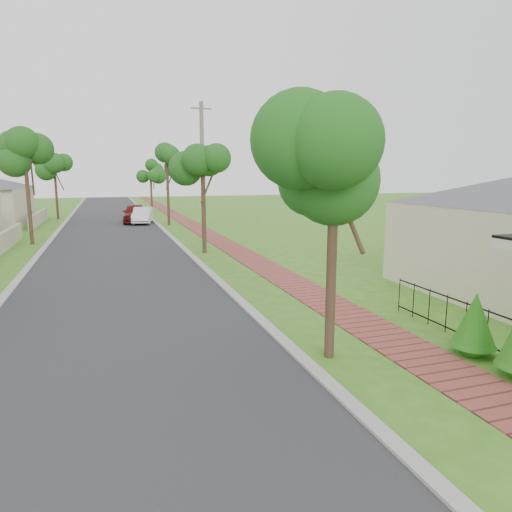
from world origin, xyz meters
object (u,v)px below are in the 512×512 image
parked_car_white (143,216)px  utility_pole (203,172)px  parked_car_red (135,213)px  near_tree (335,164)px

parked_car_white → utility_pole: bearing=-66.1°
parked_car_red → utility_pole: utility_pole is taller
parked_car_white → near_tree: 30.50m
parked_car_white → near_tree: size_ratio=0.76×
utility_pole → near_tree: bearing=-93.1°
near_tree → utility_pole: utility_pole is taller
parked_car_white → utility_pole: (2.71, -11.74, 3.49)m
parked_car_white → utility_pole: utility_pole is taller
near_tree → parked_car_red: bearing=94.2°
parked_car_red → utility_pole: (3.30, -12.63, 3.37)m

